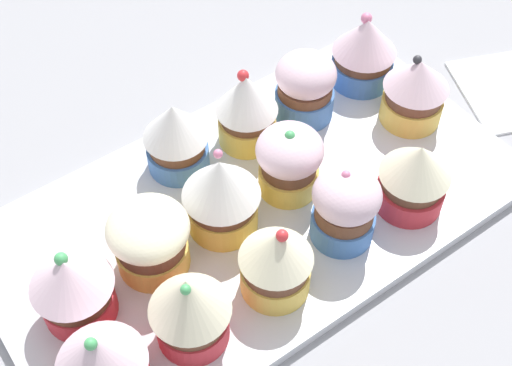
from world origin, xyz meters
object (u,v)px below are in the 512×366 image
Objects in this scene: cupcake_0 at (102,362)px; cupcake_7 at (218,190)px; cupcake_10 at (176,136)px; cupcake_3 at (345,207)px; cupcake_9 at (414,89)px; cupcake_4 at (414,176)px; cupcake_11 at (247,108)px; cupcake_13 at (364,50)px; cupcake_2 at (276,261)px; cupcake_1 at (190,308)px; cupcake_12 at (305,86)px; cupcake_5 at (73,287)px; cupcake_6 at (150,239)px; baking_tray at (256,209)px; cupcake_8 at (286,157)px.

cupcake_0 is 0.91× the size of cupcake_7.
cupcake_0 is at bearing -135.31° from cupcake_10.
cupcake_3 reaches higher than cupcake_9.
cupcake_4 is 0.89× the size of cupcake_11.
cupcake_11 is 1.05× the size of cupcake_13.
cupcake_4 is 15.88cm from cupcake_13.
cupcake_2 is 22.94cm from cupcake_9.
cupcake_2 reaches higher than cupcake_4.
cupcake_1 reaches higher than cupcake_12.
cupcake_9 is (36.19, 7.33, -0.13)cm from cupcake_0.
cupcake_4 reaches higher than cupcake_12.
cupcake_9 is at bearing 14.39° from cupcake_1.
cupcake_5 is (1.06, 6.59, -0.09)cm from cupcake_0.
cupcake_6 is (-21.04, 7.43, -0.26)cm from cupcake_4.
baking_tray is at bearing -119.44° from cupcake_11.
cupcake_9 is (28.30, 0.26, 0.19)cm from cupcake_6.
cupcake_7 is (-3.44, 0.43, 4.80)cm from baking_tray.
cupcake_3 is 1.03× the size of cupcake_9.
cupcake_7 is at bearing 151.11° from cupcake_4.
cupcake_11 is at bearing 116.27° from cupcake_4.
cupcake_8 is at bearing 179.26° from cupcake_9.
cupcake_13 is at bearing -2.67° from cupcake_10.
cupcake_6 is at bearing -176.05° from cupcake_7.
baking_tray is at bearing -173.23° from cupcake_8.
cupcake_3 is 13.42cm from cupcake_11.
cupcake_0 reaches higher than baking_tray.
cupcake_9 reaches higher than cupcake_4.
cupcake_3 is (22.12, 0.48, -0.01)cm from cupcake_0.
cupcake_13 is at bearing 33.83° from cupcake_2.
cupcake_4 is at bearing -0.57° from cupcake_1.
cupcake_3 is at bearing -43.23° from cupcake_7.
cupcake_12 is (28.28, 13.51, -0.24)cm from cupcake_0.
cupcake_2 is at bearing -91.77° from cupcake_10.
cupcake_12 is 0.90× the size of cupcake_13.
cupcake_3 is 7.06cm from cupcake_8.
cupcake_10 reaches higher than cupcake_12.
cupcake_6 is 10.61cm from cupcake_10.
cupcake_10 is (-3.01, 7.78, 4.40)cm from baking_tray.
cupcake_12 is (13.66, 5.98, -0.73)cm from cupcake_7.
cupcake_12 is at bearing 17.54° from cupcake_6.
cupcake_9 is at bearing -38.02° from cupcake_12.
cupcake_1 is at bearing -177.61° from cupcake_3.
cupcake_9 is at bearing 1.20° from cupcake_5.
cupcake_12 is at bearing -3.43° from cupcake_11.
cupcake_9 is (14.07, 6.85, -0.12)cm from cupcake_3.
cupcake_2 reaches higher than cupcake_6.
cupcake_2 is 0.90× the size of cupcake_7.
cupcake_6 is 0.81× the size of cupcake_11.
cupcake_2 is at bearing 179.96° from cupcake_4.
cupcake_10 reaches higher than cupcake_5.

